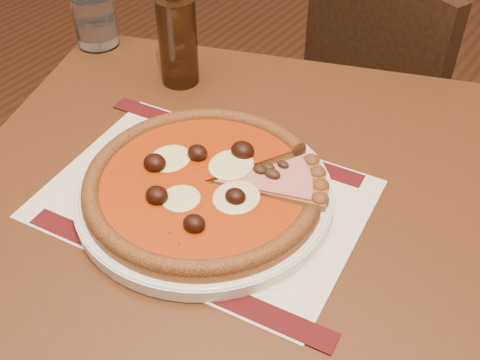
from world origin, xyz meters
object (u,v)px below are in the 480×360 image
object	(u,v)px
table	(232,253)
water_glass	(95,21)
chair_far	(391,103)
pizza	(204,183)
plate	(204,194)
bottle	(178,36)

from	to	relation	value
table	water_glass	distance (m)	0.53
chair_far	water_glass	bearing A→B (deg)	72.31
table	pizza	xyz separation A→B (m)	(-0.04, -0.01, 0.13)
table	chair_far	bearing A→B (deg)	93.95
table	water_glass	xyz separation A→B (m)	(-0.46, 0.21, 0.15)
table	water_glass	world-z (taller)	water_glass
chair_far	plate	bearing A→B (deg)	111.68
plate	bottle	size ratio (longest dim) A/B	1.61
table	bottle	size ratio (longest dim) A/B	4.72
pizza	bottle	world-z (taller)	bottle
plate	bottle	xyz separation A→B (m)	(-0.22, 0.21, 0.07)
table	chair_far	distance (m)	0.76
plate	water_glass	size ratio (longest dim) A/B	3.68
pizza	plate	bearing A→B (deg)	42.00
chair_far	water_glass	distance (m)	0.74
chair_far	plate	distance (m)	0.80
table	water_glass	bearing A→B (deg)	155.48
plate	pizza	bearing A→B (deg)	-138.00
table	water_glass	size ratio (longest dim) A/B	10.79
bottle	water_glass	bearing A→B (deg)	177.27
chair_far	pizza	distance (m)	0.81
table	chair_far	xyz separation A→B (m)	(-0.05, 0.73, -0.17)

